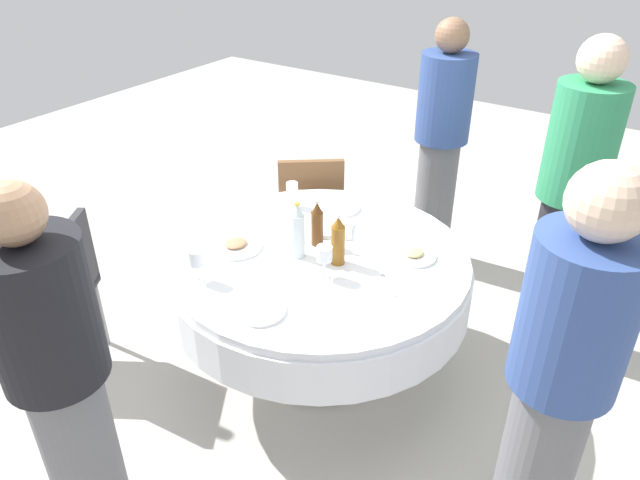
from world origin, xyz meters
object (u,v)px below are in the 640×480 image
(plate_north, at_px, (260,310))
(person_near, at_px, (569,197))
(wine_glass_right, at_px, (324,255))
(bottle_brown_rear, at_px, (317,224))
(dining_table, at_px, (320,279))
(plate_outer, at_px, (414,255))
(chair_east, at_px, (61,286))
(plate_front, at_px, (236,246))
(chair_west, at_px, (311,205))
(plate_mid, at_px, (341,208))
(person_far, at_px, (557,388))
(person_left, at_px, (440,144))
(bottle_amber_left, at_px, (338,241))
(wine_glass_west, at_px, (196,258))
(person_rear, at_px, (63,386))
(bottle_clear_near, at_px, (298,232))
(wine_glass_far, at_px, (292,190))

(plate_north, bearing_deg, person_near, 149.70)
(wine_glass_right, bearing_deg, bottle_brown_rear, -139.54)
(dining_table, distance_m, plate_outer, 0.48)
(chair_east, bearing_deg, plate_north, -113.07)
(plate_front, xyz_separation_m, chair_west, (-0.93, -0.20, -0.23))
(plate_front, bearing_deg, person_near, 131.31)
(plate_mid, height_order, person_far, person_far)
(plate_outer, xyz_separation_m, chair_west, (-0.52, -0.97, -0.23))
(bottle_brown_rear, relative_size, person_left, 0.15)
(bottle_amber_left, xyz_separation_m, plate_north, (0.51, -0.06, -0.11))
(person_far, bearing_deg, bottle_brown_rear, -91.96)
(wine_glass_west, bearing_deg, plate_north, 85.62)
(wine_glass_right, xyz_separation_m, plate_outer, (-0.38, 0.27, -0.10))
(bottle_amber_left, xyz_separation_m, person_far, (0.42, 1.11, 0.02))
(bottle_brown_rear, bearing_deg, person_far, 68.30)
(plate_outer, bearing_deg, chair_east, -58.46)
(plate_front, relative_size, person_rear, 0.16)
(plate_front, height_order, person_rear, person_rear)
(plate_north, relative_size, person_left, 0.13)
(bottle_clear_near, relative_size, bottle_amber_left, 1.11)
(person_left, bearing_deg, plate_north, -88.57)
(bottle_brown_rear, relative_size, chair_east, 0.28)
(plate_front, bearing_deg, plate_north, 51.45)
(person_near, bearing_deg, person_left, -162.18)
(person_rear, distance_m, person_left, 2.70)
(dining_table, relative_size, plate_outer, 7.06)
(wine_glass_west, height_order, person_left, person_left)
(wine_glass_far, xyz_separation_m, person_near, (-0.61, 1.32, 0.07))
(wine_glass_west, relative_size, plate_north, 0.74)
(chair_west, bearing_deg, chair_east, -148.28)
(person_near, xyz_separation_m, person_far, (1.39, 0.32, -0.03))
(person_left, height_order, person_far, person_far)
(chair_west, bearing_deg, plate_front, -115.49)
(chair_west, xyz_separation_m, chair_east, (1.46, -0.55, 0.00))
(person_near, bearing_deg, plate_outer, -81.95)
(dining_table, xyz_separation_m, plate_front, (0.18, -0.38, 0.16))
(chair_east, bearing_deg, dining_table, -90.00)
(dining_table, height_order, person_far, person_far)
(person_left, xyz_separation_m, chair_east, (2.09, -1.13, -0.34))
(bottle_clear_near, relative_size, plate_outer, 1.37)
(bottle_clear_near, distance_m, wine_glass_far, 0.53)
(bottle_clear_near, xyz_separation_m, chair_west, (-0.82, -0.50, -0.36))
(dining_table, xyz_separation_m, plate_outer, (-0.23, 0.39, 0.16))
(plate_mid, bearing_deg, plate_front, -18.53)
(dining_table, distance_m, chair_east, 1.33)
(bottle_amber_left, distance_m, plate_outer, 0.39)
(wine_glass_far, xyz_separation_m, chair_west, (-0.41, -0.17, -0.32))
(wine_glass_far, bearing_deg, wine_glass_west, 5.40)
(dining_table, height_order, wine_glass_west, wine_glass_west)
(plate_mid, bearing_deg, wine_glass_west, -10.07)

